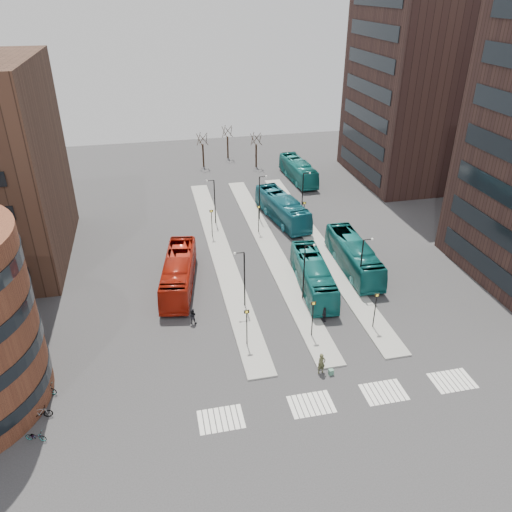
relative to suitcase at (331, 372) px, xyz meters
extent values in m
plane|color=#2B2B2D|center=(-1.61, -6.83, -0.25)|extent=(160.00, 160.00, 0.00)
cube|color=gray|center=(-5.61, 23.17, -0.17)|extent=(2.50, 45.00, 0.15)
cube|color=gray|center=(0.39, 23.17, -0.17)|extent=(2.50, 45.00, 0.15)
cube|color=gray|center=(6.39, 23.17, -0.17)|extent=(2.50, 45.00, 0.15)
cube|color=navy|center=(0.00, 0.00, 0.00)|extent=(0.41, 0.34, 0.49)
imported|color=#A71C0C|center=(-11.03, 16.41, 1.45)|extent=(4.89, 12.45, 3.38)
imported|color=#146563|center=(2.63, 12.95, 1.36)|extent=(3.72, 11.71, 3.21)
imported|color=#155D6C|center=(3.98, 30.44, 1.49)|extent=(4.94, 12.79, 3.48)
imported|color=#125D5C|center=(8.33, 15.92, 1.44)|extent=(3.23, 12.22, 3.38)
imported|color=#166F6C|center=(10.60, 45.11, 1.41)|extent=(3.38, 11.98, 3.30)
imported|color=#424428|center=(-0.73, 0.41, 0.70)|extent=(0.75, 0.55, 1.89)
imported|color=black|center=(-10.38, 9.53, 0.55)|extent=(0.89, 0.76, 1.60)
imported|color=black|center=(1.87, 7.13, 0.53)|extent=(0.40, 0.92, 1.55)
imported|color=black|center=(3.26, 11.82, 0.64)|extent=(0.98, 1.29, 1.77)
imported|color=gray|center=(-22.61, -1.96, 0.16)|extent=(1.62, 0.98, 0.81)
imported|color=gray|center=(-22.61, 0.13, 0.29)|extent=(1.79, 0.58, 1.06)
imported|color=gray|center=(-22.61, 2.75, 0.25)|extent=(1.99, 1.32, 0.99)
cube|color=silver|center=(-11.11, -2.83, -0.24)|extent=(0.35, 2.40, 0.01)
cube|color=silver|center=(-10.68, -2.83, -0.24)|extent=(0.35, 2.40, 0.01)
cube|color=silver|center=(-10.25, -2.83, -0.24)|extent=(0.35, 2.40, 0.01)
cube|color=silver|center=(-9.83, -2.83, -0.24)|extent=(0.35, 2.40, 0.01)
cube|color=silver|center=(-9.40, -2.83, -0.24)|extent=(0.35, 2.40, 0.01)
cube|color=silver|center=(-8.97, -2.83, -0.24)|extent=(0.35, 2.40, 0.01)
cube|color=silver|center=(-8.54, -2.83, -0.24)|extent=(0.35, 2.40, 0.01)
cube|color=silver|center=(-8.11, -2.83, -0.24)|extent=(0.35, 2.40, 0.01)
cube|color=silver|center=(-4.11, -2.83, -0.24)|extent=(0.35, 2.40, 0.01)
cube|color=silver|center=(-3.68, -2.83, -0.24)|extent=(0.35, 2.40, 0.01)
cube|color=silver|center=(-3.25, -2.83, -0.24)|extent=(0.35, 2.40, 0.01)
cube|color=silver|center=(-2.83, -2.83, -0.24)|extent=(0.35, 2.40, 0.01)
cube|color=silver|center=(-2.40, -2.83, -0.24)|extent=(0.35, 2.40, 0.01)
cube|color=silver|center=(-1.97, -2.83, -0.24)|extent=(0.35, 2.40, 0.01)
cube|color=silver|center=(-1.54, -2.83, -0.24)|extent=(0.35, 2.40, 0.01)
cube|color=silver|center=(-1.11, -2.83, -0.24)|extent=(0.35, 2.40, 0.01)
cube|color=silver|center=(1.89, -2.83, -0.24)|extent=(0.35, 2.40, 0.01)
cube|color=silver|center=(2.32, -2.83, -0.24)|extent=(0.35, 2.40, 0.01)
cube|color=silver|center=(2.75, -2.83, -0.24)|extent=(0.35, 2.40, 0.01)
cube|color=silver|center=(3.17, -2.83, -0.24)|extent=(0.35, 2.40, 0.01)
cube|color=silver|center=(3.60, -2.83, -0.24)|extent=(0.35, 2.40, 0.01)
cube|color=silver|center=(4.03, -2.83, -0.24)|extent=(0.35, 2.40, 0.01)
cube|color=silver|center=(4.46, -2.83, -0.24)|extent=(0.35, 2.40, 0.01)
cube|color=silver|center=(4.89, -2.83, -0.24)|extent=(0.35, 2.40, 0.01)
cube|color=silver|center=(7.89, -2.83, -0.24)|extent=(0.35, 2.40, 0.01)
cube|color=silver|center=(8.32, -2.83, -0.24)|extent=(0.35, 2.40, 0.01)
cube|color=silver|center=(8.75, -2.83, -0.24)|extent=(0.35, 2.40, 0.01)
cube|color=silver|center=(9.17, -2.83, -0.24)|extent=(0.35, 2.40, 0.01)
cube|color=silver|center=(9.60, -2.83, -0.24)|extent=(0.35, 2.40, 0.01)
cube|color=silver|center=(10.03, -2.83, -0.24)|extent=(0.35, 2.40, 0.01)
cube|color=silver|center=(10.46, -2.83, -0.24)|extent=(0.35, 2.40, 0.01)
cube|color=silver|center=(10.89, -2.83, -0.24)|extent=(0.35, 2.40, 0.01)
cube|color=black|center=(20.33, 9.17, 2.25)|extent=(0.12, 16.00, 2.00)
cube|color=black|center=(20.33, 9.17, 6.25)|extent=(0.12, 16.00, 2.00)
cube|color=black|center=(20.33, 9.17, 10.25)|extent=(0.12, 16.00, 2.00)
cube|color=#32201C|center=(30.39, 43.17, 14.75)|extent=(20.00, 20.00, 30.00)
cube|color=black|center=(20.33, 43.17, 2.25)|extent=(0.12, 16.00, 2.00)
cube|color=black|center=(20.33, 43.17, 6.25)|extent=(0.12, 16.00, 2.00)
cube|color=black|center=(20.33, 43.17, 10.25)|extent=(0.12, 16.00, 2.00)
cube|color=black|center=(20.33, 43.17, 14.25)|extent=(0.12, 16.00, 2.00)
cube|color=black|center=(20.33, 43.17, 18.25)|extent=(0.12, 16.00, 2.00)
cube|color=black|center=(20.33, 43.17, 22.25)|extent=(0.12, 16.00, 2.00)
cylinder|color=black|center=(-6.01, 5.17, 1.65)|extent=(0.10, 0.10, 3.50)
cube|color=black|center=(-6.01, 5.17, 3.40)|extent=(0.45, 0.10, 0.30)
cube|color=yellow|center=(-6.01, 5.11, 3.40)|extent=(0.20, 0.02, 0.20)
cylinder|color=black|center=(-6.01, 27.17, 1.65)|extent=(0.10, 0.10, 3.50)
cube|color=black|center=(-6.01, 27.17, 3.40)|extent=(0.45, 0.10, 0.30)
cube|color=yellow|center=(-6.01, 27.11, 3.40)|extent=(0.20, 0.02, 0.20)
cylinder|color=black|center=(-0.01, 5.17, 1.65)|extent=(0.10, 0.10, 3.50)
cube|color=black|center=(-0.01, 5.17, 3.40)|extent=(0.45, 0.10, 0.30)
cube|color=yellow|center=(-0.01, 5.11, 3.40)|extent=(0.20, 0.02, 0.20)
cylinder|color=black|center=(-0.01, 27.17, 1.65)|extent=(0.10, 0.10, 3.50)
cube|color=black|center=(-0.01, 27.17, 3.40)|extent=(0.45, 0.10, 0.30)
cube|color=yellow|center=(-0.01, 27.11, 3.40)|extent=(0.20, 0.02, 0.20)
cylinder|color=black|center=(5.99, 5.17, 1.65)|extent=(0.10, 0.10, 3.50)
cube|color=black|center=(5.99, 5.17, 3.40)|extent=(0.45, 0.10, 0.30)
cube|color=yellow|center=(5.99, 5.11, 3.40)|extent=(0.20, 0.02, 0.20)
cylinder|color=black|center=(5.99, 27.17, 1.65)|extent=(0.10, 0.10, 3.50)
cube|color=black|center=(5.99, 27.17, 3.40)|extent=(0.45, 0.10, 0.30)
cube|color=yellow|center=(5.99, 27.11, 3.40)|extent=(0.20, 0.02, 0.20)
cylinder|color=black|center=(-5.01, 11.17, 2.90)|extent=(0.14, 0.14, 6.00)
cylinder|color=black|center=(-5.46, 11.17, 5.90)|extent=(0.90, 0.08, 0.08)
sphere|color=silver|center=(-5.91, 11.17, 5.90)|extent=(0.24, 0.24, 0.24)
cylinder|color=black|center=(-5.01, 31.17, 2.90)|extent=(0.14, 0.14, 6.00)
cylinder|color=black|center=(-5.46, 31.17, 5.90)|extent=(0.90, 0.08, 0.08)
sphere|color=silver|center=(-5.91, 31.17, 5.90)|extent=(0.24, 0.24, 0.24)
cylinder|color=black|center=(0.99, 11.17, 2.90)|extent=(0.14, 0.14, 6.00)
cylinder|color=black|center=(1.44, 11.17, 5.90)|extent=(0.90, 0.08, 0.08)
sphere|color=silver|center=(1.89, 11.17, 5.90)|extent=(0.24, 0.24, 0.24)
cylinder|color=black|center=(0.99, 31.17, 2.90)|extent=(0.14, 0.14, 6.00)
cylinder|color=black|center=(1.44, 31.17, 5.90)|extent=(0.90, 0.08, 0.08)
sphere|color=silver|center=(1.89, 31.17, 5.90)|extent=(0.24, 0.24, 0.24)
cylinder|color=black|center=(6.99, 11.17, 2.90)|extent=(0.14, 0.14, 6.00)
cylinder|color=black|center=(7.44, 11.17, 5.90)|extent=(0.90, 0.08, 0.08)
sphere|color=silver|center=(7.89, 11.17, 5.90)|extent=(0.24, 0.24, 0.24)
cylinder|color=black|center=(6.99, 31.17, 2.90)|extent=(0.14, 0.14, 6.00)
cylinder|color=black|center=(7.44, 31.17, 5.90)|extent=(0.90, 0.08, 0.08)
sphere|color=silver|center=(7.89, 31.17, 5.90)|extent=(0.24, 0.24, 0.24)
cylinder|color=black|center=(-3.61, 55.17, 1.75)|extent=(0.30, 0.30, 4.00)
cylinder|color=black|center=(-2.91, 55.17, 4.65)|extent=(0.10, 1.56, 1.95)
cylinder|color=black|center=(-3.40, 55.83, 4.65)|extent=(1.48, 0.59, 1.97)
cylinder|color=black|center=(-4.18, 55.58, 4.65)|extent=(0.90, 1.31, 1.99)
cylinder|color=black|center=(-4.18, 54.76, 4.65)|extent=(0.89, 1.31, 1.99)
cylinder|color=black|center=(-3.40, 54.50, 4.65)|extent=(1.48, 0.58, 1.97)
cylinder|color=black|center=(1.39, 59.17, 1.75)|extent=(0.30, 0.30, 4.00)
cylinder|color=black|center=(2.09, 59.17, 4.65)|extent=(0.10, 1.56, 1.95)
cylinder|color=black|center=(1.60, 59.83, 4.65)|extent=(1.48, 0.59, 1.97)
cylinder|color=black|center=(0.82, 59.58, 4.65)|extent=(0.90, 1.31, 1.99)
cylinder|color=black|center=(0.82, 58.76, 4.65)|extent=(0.89, 1.31, 1.99)
cylinder|color=black|center=(1.60, 58.50, 4.65)|extent=(1.48, 0.58, 1.97)
cylinder|color=black|center=(5.39, 53.17, 1.75)|extent=(0.30, 0.30, 4.00)
cylinder|color=black|center=(6.09, 53.17, 4.65)|extent=(0.10, 1.56, 1.95)
cylinder|color=black|center=(5.60, 53.83, 4.65)|extent=(1.48, 0.59, 1.97)
cylinder|color=black|center=(4.82, 53.58, 4.65)|extent=(0.90, 1.31, 1.99)
cylinder|color=black|center=(4.82, 52.76, 4.65)|extent=(0.89, 1.31, 1.99)
cylinder|color=black|center=(5.60, 52.50, 4.65)|extent=(1.48, 0.58, 1.97)
camera|label=1|loc=(-12.77, -29.31, 28.08)|focal=35.00mm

